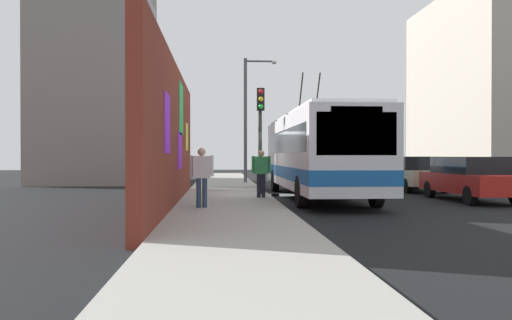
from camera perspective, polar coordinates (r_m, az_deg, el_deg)
name	(u,v)px	position (r m, az deg, el deg)	size (l,w,h in m)	color
ground_plane	(268,197)	(20.08, 1.36, -4.14)	(80.00, 80.00, 0.00)	black
sidewalk_slab	(227,196)	(19.99, -3.22, -3.95)	(48.00, 3.20, 0.15)	#9E9B93
graffiti_wall	(173,137)	(16.32, -9.18, 2.55)	(14.62, 0.32, 4.41)	maroon
building_far_left	(98,61)	(33.27, -16.99, 10.35)	(8.51, 6.05, 14.66)	gray
building_far_right	(483,87)	(40.89, 23.68, 7.34)	(13.71, 6.17, 13.06)	#B2A899
city_bus	(316,152)	(19.82, 6.67, 0.93)	(11.57, 2.63, 4.96)	silver
parked_car_red	(469,178)	(19.96, 22.42, -1.80)	(4.86, 1.79, 1.58)	#B21E19
parked_car_champagne	(412,173)	(24.98, 16.79, -1.34)	(4.88, 1.85, 1.58)	#C6B793
parked_car_black	(375,169)	(30.35, 12.96, -1.01)	(4.89, 1.91, 1.58)	black
pedestrian_at_curb	(261,170)	(18.17, 0.57, -1.07)	(0.22, 0.67, 1.66)	#1E1E2D
pedestrian_near_wall	(202,172)	(14.68, -6.01, -1.38)	(0.23, 0.68, 1.68)	#2D3F59
traffic_light	(260,123)	(19.49, 0.49, 4.15)	(0.49, 0.28, 4.03)	#2D382D
street_lamp	(249,111)	(28.53, -0.77, 5.38)	(0.44, 1.82, 6.82)	#4C4C51
curbside_puddle	(280,195)	(21.30, 2.67, -3.87)	(1.47, 1.47, 0.00)	black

